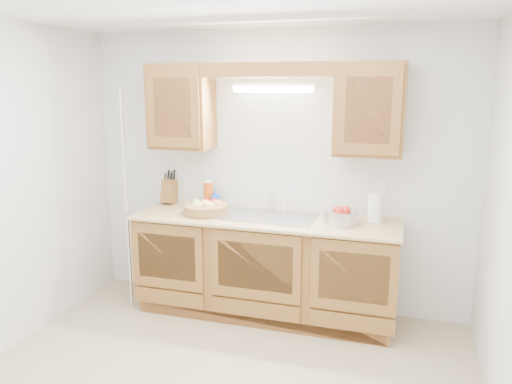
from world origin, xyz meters
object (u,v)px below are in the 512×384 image
(fruit_basket, at_px, (206,207))
(paper_towel, at_px, (375,208))
(knife_block, at_px, (169,191))
(apple_bowl, at_px, (341,216))

(fruit_basket, distance_m, paper_towel, 1.46)
(knife_block, xyz_separation_m, apple_bowl, (1.68, -0.25, -0.05))
(paper_towel, bearing_deg, fruit_basket, -174.73)
(fruit_basket, bearing_deg, apple_bowl, 0.94)
(fruit_basket, relative_size, apple_bowl, 1.47)
(fruit_basket, distance_m, knife_block, 0.56)
(knife_block, relative_size, paper_towel, 1.14)
(paper_towel, height_order, apple_bowl, paper_towel)
(apple_bowl, bearing_deg, paper_towel, 23.78)
(fruit_basket, bearing_deg, paper_towel, 5.27)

